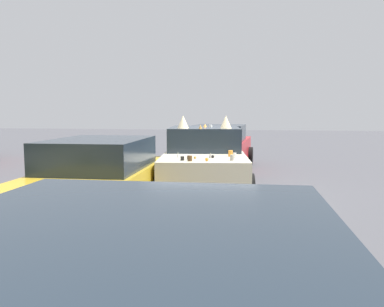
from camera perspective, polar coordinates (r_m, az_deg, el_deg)
name	(u,v)px	position (r m, az deg, el deg)	size (l,w,h in m)	color
ground_plane	(204,191)	(9.42, 1.81, -5.48)	(60.00, 60.00, 0.00)	#47474C
art_car_decorated	(204,159)	(9.34, 1.83, -0.84)	(4.66, 2.38, 1.81)	beige
parked_sedan_far_right	(96,181)	(6.92, -13.86, -3.85)	(4.48, 2.02, 1.43)	gold
parked_sedan_near_right	(219,148)	(12.63, 4.01, 0.81)	(4.65, 2.18, 1.46)	red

